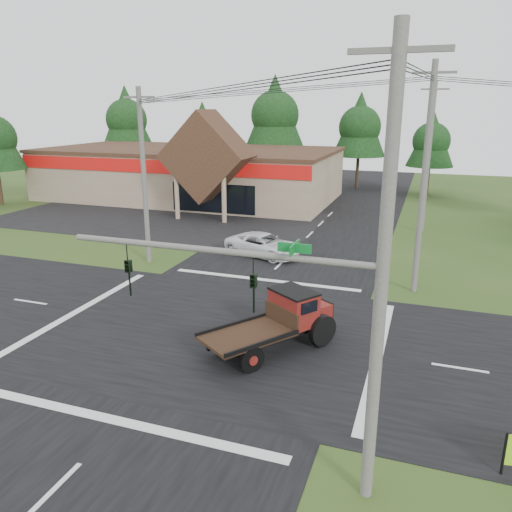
% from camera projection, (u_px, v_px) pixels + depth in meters
% --- Properties ---
extents(ground, '(120.00, 120.00, 0.00)m').
position_uv_depth(ground, '(214.00, 331.00, 21.73)').
color(ground, '#294819').
rests_on(ground, ground).
extents(road_ns, '(12.00, 120.00, 0.02)m').
position_uv_depth(road_ns, '(214.00, 330.00, 21.72)').
color(road_ns, black).
rests_on(road_ns, ground).
extents(road_ew, '(120.00, 12.00, 0.02)m').
position_uv_depth(road_ew, '(214.00, 330.00, 21.72)').
color(road_ew, black).
rests_on(road_ew, ground).
extents(parking_apron, '(28.00, 14.00, 0.02)m').
position_uv_depth(parking_apron, '(155.00, 219.00, 43.33)').
color(parking_apron, black).
rests_on(parking_apron, ground).
extents(cvs_building, '(30.40, 18.20, 9.19)m').
position_uv_depth(cvs_building, '(191.00, 172.00, 52.64)').
color(cvs_building, gray).
rests_on(cvs_building, ground).
extents(traffic_signal_mast, '(8.12, 0.24, 7.00)m').
position_uv_depth(traffic_signal_mast, '(306.00, 323.00, 11.83)').
color(traffic_signal_mast, '#595651').
rests_on(traffic_signal_mast, ground).
extents(utility_pole_nr, '(2.00, 0.30, 11.00)m').
position_uv_depth(utility_pole_nr, '(382.00, 283.00, 10.96)').
color(utility_pole_nr, '#595651').
rests_on(utility_pole_nr, ground).
extents(utility_pole_nw, '(2.00, 0.30, 10.50)m').
position_uv_depth(utility_pole_nw, '(144.00, 176.00, 29.95)').
color(utility_pole_nw, '#595651').
rests_on(utility_pole_nw, ground).
extents(utility_pole_ne, '(2.00, 0.30, 11.50)m').
position_uv_depth(utility_pole_ne, '(424.00, 180.00, 24.74)').
color(utility_pole_ne, '#595651').
rests_on(utility_pole_ne, ground).
extents(utility_pole_n, '(2.00, 0.30, 11.20)m').
position_uv_depth(utility_pole_n, '(428.00, 157.00, 37.45)').
color(utility_pole_n, '#595651').
rests_on(utility_pole_n, ground).
extents(tree_row_a, '(6.72, 6.72, 12.12)m').
position_uv_depth(tree_row_a, '(126.00, 118.00, 65.08)').
color(tree_row_a, '#332316').
rests_on(tree_row_a, ground).
extents(tree_row_b, '(5.60, 5.60, 10.10)m').
position_uv_depth(tree_row_b, '(203.00, 129.00, 64.12)').
color(tree_row_b, '#332316').
rests_on(tree_row_b, ground).
extents(tree_row_c, '(7.28, 7.28, 13.13)m').
position_uv_depth(tree_row_c, '(275.00, 113.00, 59.47)').
color(tree_row_c, '#332316').
rests_on(tree_row_c, ground).
extents(tree_row_d, '(6.16, 6.16, 11.11)m').
position_uv_depth(tree_row_d, '(360.00, 125.00, 57.60)').
color(tree_row_d, '#332316').
rests_on(tree_row_d, ground).
extents(tree_row_e, '(5.04, 5.04, 9.09)m').
position_uv_depth(tree_row_e, '(432.00, 139.00, 53.65)').
color(tree_row_e, '#332316').
rests_on(tree_row_e, ground).
extents(antique_flatbed_truck, '(4.96, 5.84, 2.35)m').
position_uv_depth(antique_flatbed_truck, '(272.00, 323.00, 19.64)').
color(antique_flatbed_truck, '#531A0B').
rests_on(antique_flatbed_truck, ground).
extents(white_pickup, '(5.70, 3.85, 1.45)m').
position_uv_depth(white_pickup, '(264.00, 245.00, 32.50)').
color(white_pickup, white).
rests_on(white_pickup, ground).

